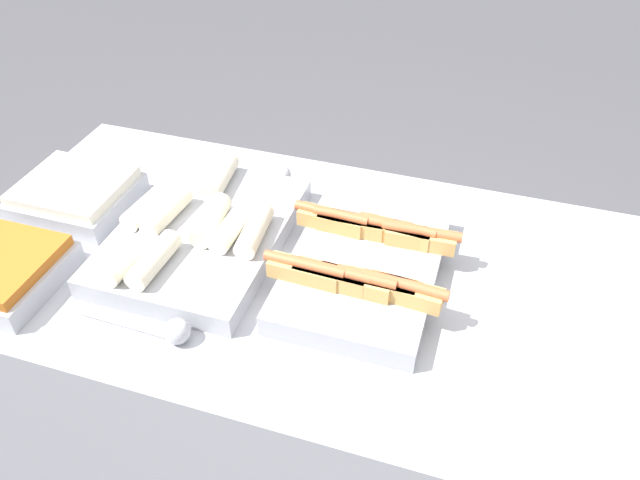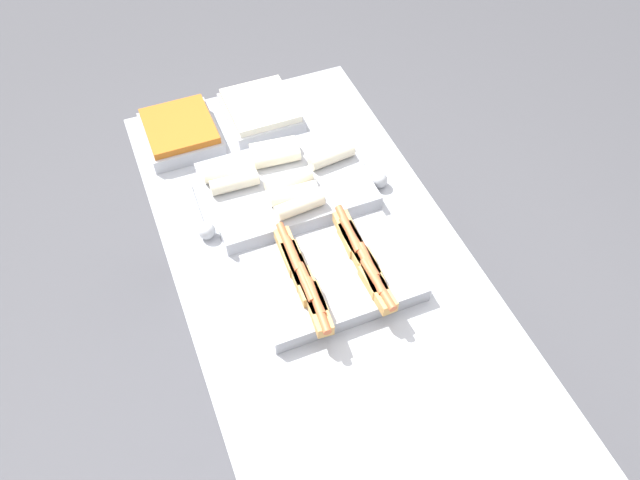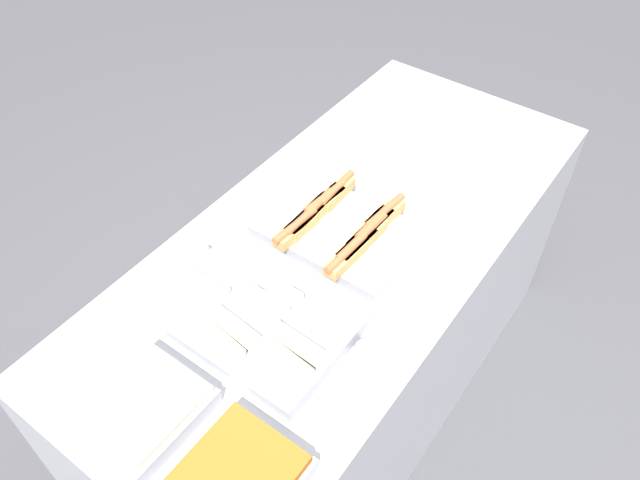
% 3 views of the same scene
% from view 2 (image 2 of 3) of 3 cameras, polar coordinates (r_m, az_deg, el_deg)
% --- Properties ---
extents(ground_plane, '(12.00, 12.00, 0.00)m').
position_cam_2_polar(ground_plane, '(2.54, 1.14, -16.23)').
color(ground_plane, '#4C4C51').
extents(counter, '(1.88, 0.82, 0.91)m').
position_cam_2_polar(counter, '(2.12, 1.33, -11.59)').
color(counter, '#A8AAB2').
rests_on(counter, ground_plane).
extents(tray_hotdogs, '(0.37, 0.44, 0.10)m').
position_cam_2_polar(tray_hotdogs, '(1.71, 1.21, -3.19)').
color(tray_hotdogs, '#A8AAB2').
rests_on(tray_hotdogs, counter).
extents(tray_wraps, '(0.36, 0.49, 0.10)m').
position_cam_2_polar(tray_wraps, '(1.94, -3.26, 5.22)').
color(tray_wraps, '#A8AAB2').
rests_on(tray_wraps, counter).
extents(tray_side_front, '(0.26, 0.24, 0.07)m').
position_cam_2_polar(tray_side_front, '(2.16, -12.64, 9.62)').
color(tray_side_front, '#A8AAB2').
rests_on(tray_side_front, counter).
extents(tray_side_back, '(0.26, 0.24, 0.07)m').
position_cam_2_polar(tray_side_back, '(2.20, -5.44, 11.65)').
color(tray_side_back, '#A8AAB2').
rests_on(tray_side_back, counter).
extents(serving_spoon_near, '(0.24, 0.05, 0.05)m').
position_cam_2_polar(serving_spoon_near, '(1.87, -10.43, 1.10)').
color(serving_spoon_near, '#B2B5BA').
rests_on(serving_spoon_near, counter).
extents(serving_spoon_far, '(0.25, 0.05, 0.05)m').
position_cam_2_polar(serving_spoon_far, '(1.98, 5.26, 5.73)').
color(serving_spoon_far, '#B2B5BA').
rests_on(serving_spoon_far, counter).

